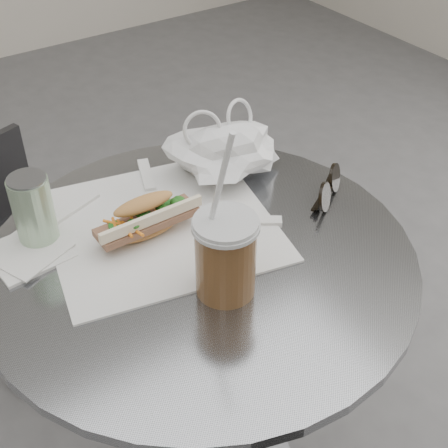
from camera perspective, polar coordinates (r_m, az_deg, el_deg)
cafe_table at (r=1.29m, az=-1.89°, el=-11.93°), size 0.76×0.76×0.74m
chair_far at (r=1.78m, az=-17.07°, el=-4.55°), size 0.36×0.38×0.66m
sandwich_paper at (r=1.16m, az=-5.83°, el=-0.10°), size 0.47×0.45×0.00m
banh_mi at (r=1.11m, az=-7.13°, el=0.55°), size 0.23×0.09×0.08m
iced_coffee at (r=0.98m, az=0.13°, el=-2.85°), size 0.11×0.11×0.31m
sunglasses at (r=1.23m, az=9.48°, el=3.17°), size 0.12×0.09×0.06m
plastic_bag at (r=1.26m, az=0.26°, el=6.54°), size 0.22×0.17×0.11m
napkin_stack at (r=1.14m, az=-17.48°, el=-2.47°), size 0.15×0.15×0.01m
drink_can at (r=1.13m, az=-17.02°, el=1.21°), size 0.07×0.07×0.13m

